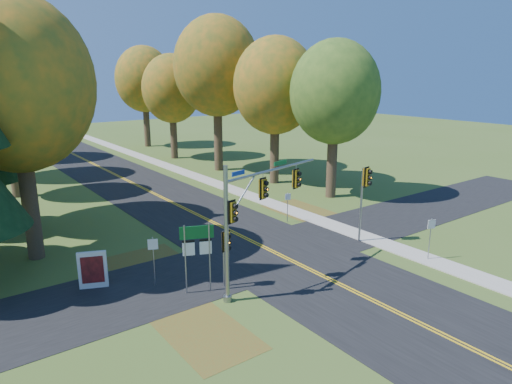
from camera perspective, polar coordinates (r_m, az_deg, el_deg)
ground at (r=25.29m, az=5.03°, el=-8.85°), size 160.00×160.00×0.00m
road_main at (r=25.28m, az=5.03°, el=-8.83°), size 8.00×160.00×0.02m
road_cross at (r=26.69m, az=2.17°, el=-7.49°), size 60.00×6.00×0.02m
centerline_left at (r=25.22m, az=4.86°, el=-8.86°), size 0.10×160.00×0.01m
centerline_right at (r=25.34m, az=5.21°, el=-8.75°), size 0.10×160.00×0.01m
sidewalk_east at (r=29.49m, az=14.15°, el=-5.70°), size 1.60×160.00×0.06m
leaf_patch_w_near at (r=25.18m, az=-12.58°, el=-9.26°), size 4.00×6.00×0.00m
leaf_patch_e at (r=33.76m, az=6.96°, el=-2.79°), size 3.50×8.00×0.00m
leaf_patch_w_far at (r=19.19m, az=-6.41°, el=-17.04°), size 3.00×5.00×0.00m
tree_w_a at (r=27.00m, az=-27.82°, el=11.79°), size 8.00×8.00×14.15m
tree_e_a at (r=37.59m, az=9.81°, el=12.11°), size 7.20×7.20×12.73m
tree_e_b at (r=42.19m, az=2.42°, el=13.06°), size 7.60×7.60×13.33m
tree_w_c at (r=42.20m, az=-28.83°, el=10.00°), size 6.80×6.80×11.91m
tree_e_c at (r=48.18m, az=-4.90°, el=15.31°), size 8.80×8.80×15.79m
tree_e_d at (r=55.94m, az=-10.48°, el=12.55°), size 7.00×7.00×12.32m
tree_e_e at (r=66.15m, az=-13.79°, el=13.49°), size 7.80×7.80×13.74m
traffic_mast at (r=20.99m, az=-0.45°, el=-1.99°), size 6.77×2.03×6.30m
east_signal_pole at (r=27.83m, az=13.51°, el=0.79°), size 0.54×0.64×4.74m
ped_signal_pole at (r=21.73m, az=-3.78°, el=-6.70°), size 0.46×0.53×2.91m
route_sign_cluster at (r=21.35m, az=-7.37°, el=-6.56°), size 1.47×0.66×3.38m
info_kiosk at (r=23.47m, az=-19.73°, el=-9.17°), size 1.30×0.70×1.85m
reg_sign_e_north at (r=31.44m, az=3.98°, el=-1.26°), size 0.40×0.15×2.14m
reg_sign_e_south at (r=26.79m, az=21.00°, el=-4.65°), size 0.44×0.20×2.42m
reg_sign_w at (r=22.50m, az=-12.71°, el=-7.46°), size 0.45×0.23×2.53m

